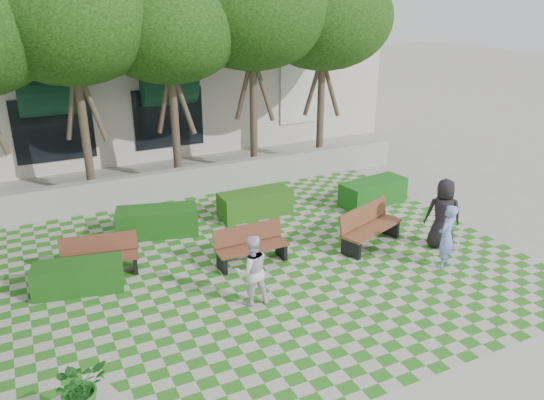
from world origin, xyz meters
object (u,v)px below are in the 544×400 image
bench_east (369,227)px  hedge_east (373,192)px  hedge_west (78,277)px  hedge_midleft (157,221)px  person_white (252,270)px  person_blue (446,237)px  hedge_midright (255,204)px  bench_mid (251,246)px  bench_west (100,257)px  person_dark (443,214)px

bench_east → hedge_east: bench_east is taller
hedge_west → hedge_midleft: bearing=42.1°
bench_east → person_white: size_ratio=1.33×
bench_east → person_blue: bearing=-82.3°
person_blue → hedge_midright: bearing=-84.6°
bench_mid → hedge_midright: 2.85m
bench_west → hedge_midright: bench_west is taller
bench_east → hedge_midright: bench_east is taller
bench_east → person_dark: bearing=-48.9°
hedge_east → hedge_west: (-8.63, -1.29, -0.04)m
bench_mid → hedge_midleft: size_ratio=0.83×
hedge_midright → hedge_midleft: bearing=-179.7°
hedge_west → person_dark: (8.41, -1.80, 0.57)m
bench_east → bench_west: size_ratio=1.14×
hedge_midleft → hedge_midright: bearing=0.3°
person_blue → hedge_west: bearing=-43.0°
hedge_midright → hedge_west: bearing=-158.0°
person_blue → person_dark: (0.67, 0.84, 0.12)m
bench_mid → person_blue: person_blue is taller
hedge_east → person_blue: size_ratio=1.36×
hedge_midright → bench_east: bearing=-59.1°
bench_east → person_blue: size_ratio=1.31×
bench_mid → bench_west: bench_mid is taller
hedge_east → hedge_midleft: 6.42m
hedge_east → bench_east: bearing=-128.5°
hedge_east → hedge_midright: bearing=167.9°
bench_east → hedge_midright: (-1.78, 2.98, -0.12)m
hedge_west → bench_east: bearing=-7.7°
bench_mid → person_white: (-0.70, -1.60, 0.32)m
person_dark → hedge_east: bearing=-60.9°
hedge_east → hedge_midright: hedge_east is taller
hedge_midright → person_white: size_ratio=1.36×
bench_west → hedge_west: (-0.54, -0.53, -0.11)m
bench_west → hedge_midright: size_ratio=0.86×
bench_west → person_white: size_ratio=1.17×
hedge_west → person_white: person_white is taller
hedge_midleft → bench_west: bearing=-138.7°
person_blue → person_white: person_blue is taller
hedge_east → person_white: 6.48m
bench_east → hedge_east: 2.84m
bench_east → hedge_west: (-6.86, 0.93, -0.16)m
bench_east → bench_mid: size_ratio=1.17×
bench_east → bench_west: (-6.32, 1.47, -0.05)m
bench_west → person_dark: size_ratio=1.00×
person_dark → hedge_midright: bearing=-16.0°
hedge_east → person_blue: (-0.88, -3.93, 0.40)m
hedge_midleft → person_blue: person_blue is taller
hedge_west → person_dark: person_dark is taller
person_white → bench_east: bearing=-157.7°
bench_mid → person_dark: 4.81m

